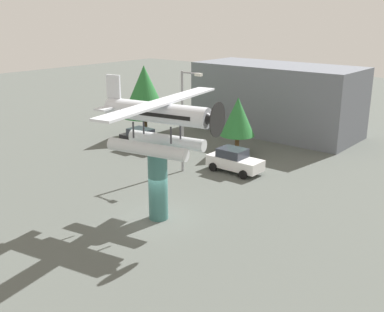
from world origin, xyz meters
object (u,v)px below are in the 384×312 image
at_px(display_pedestal, 158,185).
at_px(car_mid_white, 234,160).
at_px(floatplane_monument, 159,121).
at_px(tree_west, 144,91).
at_px(car_near_black, 142,139).
at_px(storefront_building, 276,99).
at_px(streetlight_primary, 184,114).
at_px(tree_east, 238,117).

bearing_deg(display_pedestal, car_mid_white, 98.15).
height_order(floatplane_monument, tree_west, floatplane_monument).
xyz_separation_m(floatplane_monument, car_near_black, (-11.14, 9.42, -4.85)).
bearing_deg(storefront_building, car_mid_white, -73.09).
bearing_deg(display_pedestal, storefront_building, 103.19).
xyz_separation_m(display_pedestal, floatplane_monument, (0.13, 0.03, 3.70)).
height_order(car_mid_white, storefront_building, storefront_building).
bearing_deg(display_pedestal, streetlight_primary, 120.36).
bearing_deg(floatplane_monument, streetlight_primary, 109.86).
bearing_deg(tree_east, car_near_black, -150.77).
xyz_separation_m(floatplane_monument, tree_west, (-13.81, 12.47, -1.37)).
bearing_deg(tree_west, display_pedestal, -42.39).
bearing_deg(car_mid_white, car_near_black, -179.51).
bearing_deg(tree_east, tree_west, -174.36).
bearing_deg(car_near_black, floatplane_monument, -40.23).
distance_m(car_near_black, car_mid_white, 9.65).
xyz_separation_m(car_mid_white, storefront_building, (-3.79, 12.47, 2.43)).
bearing_deg(storefront_building, display_pedestal, -76.81).
bearing_deg(car_mid_white, storefront_building, 106.91).
distance_m(display_pedestal, tree_west, 18.68).
bearing_deg(car_near_black, display_pedestal, -40.64).
relative_size(car_near_black, storefront_building, 0.27).
xyz_separation_m(display_pedestal, car_near_black, (-11.01, 9.45, -1.15)).
relative_size(car_mid_white, tree_west, 0.62).
height_order(tree_west, tree_east, tree_west).
xyz_separation_m(streetlight_primary, tree_east, (0.40, 6.26, -1.18)).
bearing_deg(display_pedestal, car_near_black, 139.36).
height_order(display_pedestal, tree_west, tree_west).
bearing_deg(tree_east, streetlight_primary, -93.61).
bearing_deg(car_near_black, storefront_building, 64.99).
xyz_separation_m(streetlight_primary, storefront_building, (-0.93, 14.79, -1.04)).
distance_m(storefront_building, tree_east, 8.64).
bearing_deg(streetlight_primary, tree_west, 150.82).
bearing_deg(car_mid_white, floatplane_monument, -81.08).
bearing_deg(tree_east, display_pedestal, -74.13).
bearing_deg(storefront_building, tree_west, -131.91).
bearing_deg(floatplane_monument, tree_east, 95.05).
bearing_deg(car_near_black, tree_east, 29.23).
xyz_separation_m(floatplane_monument, storefront_building, (-5.28, 21.97, -2.42)).
xyz_separation_m(display_pedestal, tree_east, (-3.83, 13.47, 1.14)).
bearing_deg(streetlight_primary, display_pedestal, -59.64).
relative_size(display_pedestal, floatplane_monument, 0.39).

